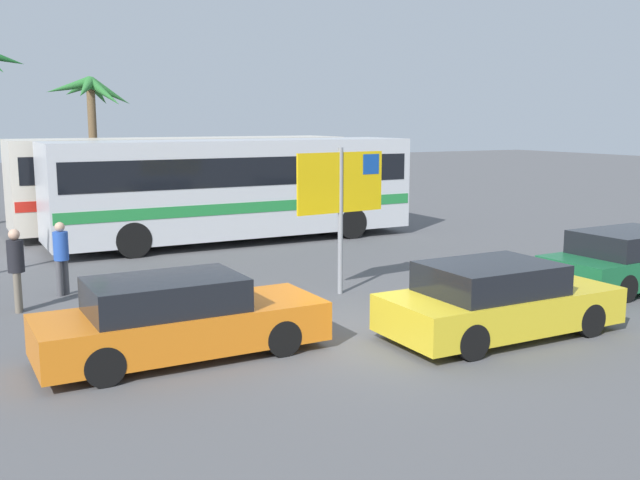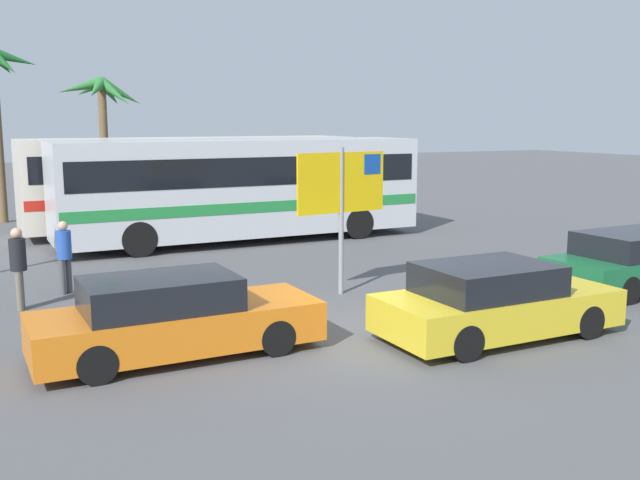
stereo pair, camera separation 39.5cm
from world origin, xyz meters
name	(u,v)px [view 1 (the left image)]	position (x,y,z in m)	size (l,w,h in m)	color
ground	(373,333)	(0.00, 0.00, 0.00)	(120.00, 120.00, 0.00)	#565659
bus_front_coach	(235,185)	(1.53, 10.47, 1.78)	(11.33, 2.68, 3.17)	silver
bus_rear_coach	(184,178)	(0.94, 13.76, 1.78)	(11.33, 2.68, 3.17)	silver
ferry_sign	(342,188)	(1.03, 2.92, 2.33)	(2.20, 0.28, 3.20)	gray
car_orange	(178,319)	(-3.46, 0.38, 0.64)	(4.59, 1.70, 1.32)	orange
car_green	(634,260)	(7.17, 0.27, 0.64)	(4.62, 1.95, 1.32)	#196638
car_yellow	(497,301)	(1.86, -1.13, 0.64)	(4.31, 1.85, 1.32)	yellow
pedestrian_near_sign	(16,263)	(-5.43, 4.61, 0.98)	(0.32, 0.32, 1.67)	#706656
pedestrian_by_bus	(61,253)	(-4.42, 5.63, 0.95)	(0.32, 0.32, 1.61)	#4C4C51
palm_tree_inland	(92,104)	(-1.11, 18.59, 4.40)	(3.32, 3.26, 5.44)	brown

